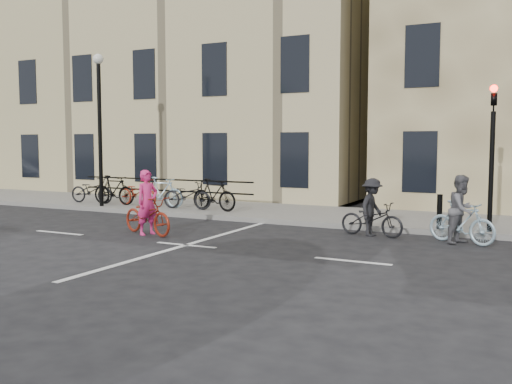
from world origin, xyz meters
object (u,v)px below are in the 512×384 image
at_px(cyclist_dark, 372,213).
at_px(traffic_light, 492,140).
at_px(cyclist_grey, 462,216).
at_px(cyclist_pink, 147,212).
at_px(lamp_post, 99,111).

bearing_deg(cyclist_dark, traffic_light, -59.53).
xyz_separation_m(traffic_light, cyclist_grey, (-0.52, -1.23, -1.79)).
xyz_separation_m(traffic_light, cyclist_pink, (-7.96, -3.48, -1.87)).
xyz_separation_m(cyclist_grey, cyclist_dark, (-2.18, 0.11, -0.07)).
distance_m(traffic_light, cyclist_grey, 2.23).
bearing_deg(cyclist_dark, cyclist_grey, -84.86).
bearing_deg(lamp_post, traffic_light, -0.27).
height_order(traffic_light, lamp_post, lamp_post).
height_order(cyclist_pink, cyclist_dark, cyclist_pink).
height_order(cyclist_pink, cyclist_grey, cyclist_pink).
distance_m(lamp_post, cyclist_grey, 12.57).
relative_size(traffic_light, cyclist_grey, 2.24).
relative_size(lamp_post, cyclist_grey, 3.03).
distance_m(lamp_post, cyclist_dark, 10.48).
relative_size(cyclist_grey, cyclist_dark, 1.01).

